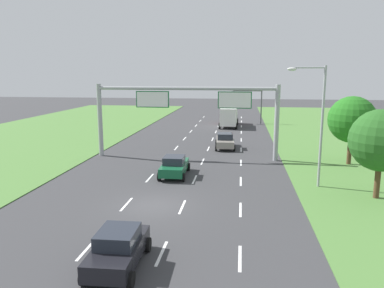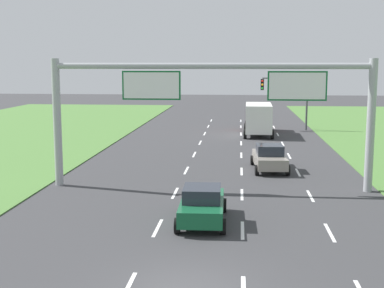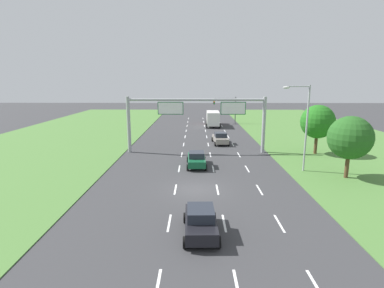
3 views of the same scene
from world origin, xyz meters
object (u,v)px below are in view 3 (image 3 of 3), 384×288
Objects in this scene: car_mid_lane at (196,159)px; sign_gantry at (197,114)px; car_near_red at (220,138)px; street_lamp at (303,121)px; car_lead_silver at (201,221)px; traffic_light_mast at (226,105)px; roadside_tree_near at (350,138)px; roadside_tree_mid at (318,122)px; box_truck at (213,118)px.

sign_gantry is at bearing 87.86° from car_mid_lane.
car_near_red is 15.61m from street_lamp.
car_lead_silver is 0.74× the size of traffic_light_mast.
car_near_red is 0.79× the size of roadside_tree_near.
car_near_red is 12.18m from car_mid_lane.
roadside_tree_near is at bearing 36.02° from car_lead_silver.
roadside_tree_near reaches higher than car_near_red.
car_near_red is at bearing 123.93° from roadside_tree_near.
roadside_tree_mid is at bearing -32.12° from car_near_red.
car_mid_lane is at bearing -159.32° from roadside_tree_mid.
roadside_tree_mid is (4.38, 7.23, -1.06)m from street_lamp.
traffic_light_mast is 37.18m from roadside_tree_near.
roadside_tree_mid reaches higher than car_lead_silver.
roadside_tree_mid is at bearing 58.80° from street_lamp.
car_lead_silver is 0.95× the size of car_mid_lane.
car_lead_silver is at bearing -142.47° from roadside_tree_near.
sign_gantry is at bearing -103.40° from traffic_light_mast.
car_mid_lane is 0.78× the size of traffic_light_mast.
sign_gantry is at bearing 141.79° from street_lamp.
car_lead_silver is 0.48× the size of street_lamp.
roadside_tree_mid is (0.79, 9.35, 0.20)m from roadside_tree_near.
car_lead_silver is 47.44m from traffic_light_mast.
sign_gantry is (-0.08, 20.65, 4.08)m from car_lead_silver.
car_mid_lane is (-0.19, 14.33, -0.03)m from car_lead_silver.
car_lead_silver is 16.73m from street_lamp.
traffic_light_mast is at bearing 51.21° from box_truck.
sign_gantry is at bearing 88.70° from car_lead_silver.
traffic_light_mast is 0.66× the size of street_lamp.
box_truck is 5.24m from traffic_light_mast.
car_lead_silver is (-3.28, -26.01, 0.01)m from car_near_red.
sign_gantry is 14.62m from roadside_tree_mid.
car_mid_lane is 33.37m from traffic_light_mast.
box_truck is 26.14m from roadside_tree_mid.
roadside_tree_near is at bearing -78.34° from traffic_light_mast.
street_lamp reaches higher than box_truck.
roadside_tree_near reaches higher than traffic_light_mast.
sign_gantry is at bearing 176.92° from roadside_tree_mid.
box_truck is 1.43× the size of traffic_light_mast.
sign_gantry is 12.97m from street_lamp.
street_lamp is 1.47× the size of roadside_tree_near.
car_mid_lane is at bearing -109.97° from car_near_red.
traffic_light_mast reaches higher than car_lead_silver.
street_lamp is 4.35m from roadside_tree_near.
car_near_red is at bearing 117.05° from street_lamp.
sign_gantry reaches higher than box_truck.
roadside_tree_mid is at bearing -72.94° from traffic_light_mast.
roadside_tree_near reaches higher than car_mid_lane.
sign_gantry reaches higher than car_near_red.
sign_gantry reaches higher than roadside_tree_near.
traffic_light_mast reaches higher than box_truck.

